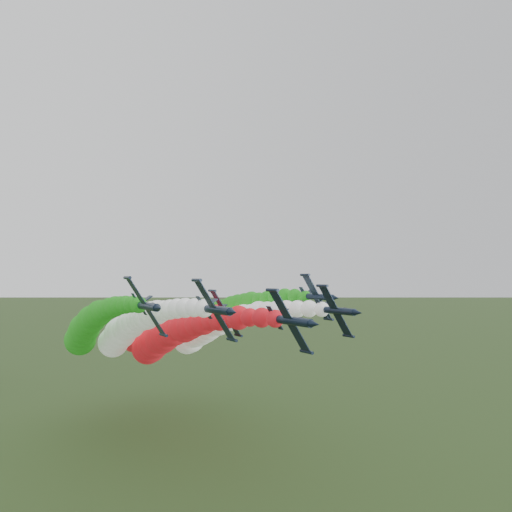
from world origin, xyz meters
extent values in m
cylinder|color=black|center=(2.36, -13.29, 36.10)|extent=(1.64, 9.70, 1.64)
cone|color=black|center=(2.36, -19.01, 36.10)|extent=(1.49, 1.94, 1.49)
cone|color=black|center=(2.36, -8.01, 36.10)|extent=(1.49, 0.97, 1.49)
ellipsoid|color=black|center=(2.72, -15.45, 36.33)|extent=(1.02, 2.03, 1.09)
cube|color=black|center=(2.22, -13.51, 36.01)|extent=(5.73, 2.05, 8.75)
cylinder|color=black|center=(-0.59, -13.51, 40.35)|extent=(0.66, 2.80, 0.66)
cylinder|color=black|center=(5.03, -13.51, 31.67)|extent=(0.66, 2.80, 0.66)
cube|color=black|center=(3.40, -9.20, 36.77)|extent=(2.16, 1.62, 1.47)
cube|color=black|center=(2.49, -9.20, 36.18)|extent=(2.32, 1.19, 3.50)
sphere|color=red|center=(2.36, -9.52, 36.10)|extent=(2.62, 2.62, 2.62)
sphere|color=red|center=(2.37, -5.72, 35.98)|extent=(3.05, 3.05, 3.05)
sphere|color=red|center=(2.41, -1.93, 35.74)|extent=(2.95, 2.95, 2.95)
sphere|color=red|center=(2.48, 1.87, 35.42)|extent=(4.00, 4.00, 4.00)
sphere|color=red|center=(2.59, 5.67, 35.02)|extent=(3.47, 3.47, 3.47)
sphere|color=red|center=(2.71, 9.47, 34.56)|extent=(4.06, 4.06, 4.06)
sphere|color=red|center=(2.87, 13.26, 34.04)|extent=(3.85, 3.85, 3.85)
sphere|color=red|center=(3.06, 17.06, 33.47)|extent=(4.90, 4.90, 4.90)
sphere|color=red|center=(3.27, 20.86, 32.85)|extent=(4.99, 4.99, 4.99)
sphere|color=red|center=(3.52, 24.66, 32.17)|extent=(5.79, 5.79, 5.79)
sphere|color=red|center=(3.79, 28.45, 31.45)|extent=(6.43, 6.43, 6.43)
sphere|color=red|center=(4.09, 32.25, 30.69)|extent=(5.13, 5.13, 5.13)
sphere|color=red|center=(4.42, 36.05, 29.88)|extent=(6.60, 6.60, 6.60)
sphere|color=red|center=(4.78, 39.85, 29.03)|extent=(6.26, 6.26, 6.26)
sphere|color=red|center=(5.17, 43.65, 28.14)|extent=(7.44, 7.44, 7.44)
sphere|color=red|center=(5.58, 47.44, 27.21)|extent=(7.98, 7.98, 7.98)
sphere|color=red|center=(6.03, 51.24, 26.24)|extent=(6.93, 6.93, 6.93)
sphere|color=red|center=(6.50, 55.04, 25.24)|extent=(8.23, 8.23, 8.23)
sphere|color=red|center=(7.00, 58.84, 24.20)|extent=(8.19, 8.19, 8.19)
sphere|color=red|center=(7.53, 62.63, 23.12)|extent=(9.08, 9.08, 9.08)
sphere|color=red|center=(8.09, 66.43, 22.01)|extent=(8.90, 8.90, 8.90)
cylinder|color=black|center=(-5.32, -5.46, 37.41)|extent=(1.64, 9.70, 1.64)
cone|color=black|center=(-5.32, -11.17, 37.41)|extent=(1.49, 1.94, 1.49)
cone|color=black|center=(-5.32, -0.18, 37.41)|extent=(1.49, 0.97, 1.49)
ellipsoid|color=black|center=(-4.96, -7.62, 37.64)|extent=(1.02, 2.03, 1.09)
cube|color=black|center=(-5.46, -5.68, 37.32)|extent=(5.73, 2.05, 8.75)
cylinder|color=black|center=(-8.27, -5.68, 41.66)|extent=(0.66, 2.80, 0.66)
cylinder|color=black|center=(-2.65, -5.68, 32.98)|extent=(0.66, 2.80, 0.66)
cube|color=black|center=(-4.28, -1.37, 38.08)|extent=(2.16, 1.62, 1.47)
cube|color=black|center=(-5.19, -1.37, 37.50)|extent=(2.32, 1.19, 3.50)
sphere|color=white|center=(-5.32, -1.69, 37.41)|extent=(2.82, 2.82, 2.82)
sphere|color=white|center=(-5.31, 2.11, 37.29)|extent=(2.97, 2.97, 2.97)
sphere|color=white|center=(-5.26, 5.91, 37.06)|extent=(3.26, 3.26, 3.26)
sphere|color=white|center=(-5.19, 9.70, 36.73)|extent=(3.42, 3.42, 3.42)
sphere|color=white|center=(-5.09, 13.50, 36.34)|extent=(3.55, 3.55, 3.55)
sphere|color=white|center=(-4.96, 17.30, 35.88)|extent=(3.82, 3.82, 3.82)
sphere|color=white|center=(-4.80, 21.10, 35.36)|extent=(4.67, 4.67, 4.67)
sphere|color=white|center=(-4.62, 24.89, 34.78)|extent=(5.04, 5.04, 5.04)
sphere|color=white|center=(-4.40, 28.69, 34.16)|extent=(5.63, 5.63, 5.63)
sphere|color=white|center=(-4.16, 32.49, 33.48)|extent=(5.41, 5.41, 5.41)
sphere|color=white|center=(-3.89, 36.29, 32.76)|extent=(5.13, 5.13, 5.13)
sphere|color=white|center=(-3.59, 40.09, 32.00)|extent=(5.90, 5.90, 5.90)
sphere|color=white|center=(-3.26, 43.88, 31.19)|extent=(6.63, 6.63, 6.63)
sphere|color=white|center=(-2.90, 47.68, 30.34)|extent=(6.02, 6.02, 6.02)
sphere|color=white|center=(-2.51, 51.48, 29.45)|extent=(6.22, 6.22, 6.22)
sphere|color=white|center=(-2.10, 55.28, 28.52)|extent=(7.53, 7.53, 7.53)
sphere|color=white|center=(-1.65, 59.07, 27.55)|extent=(8.13, 8.13, 8.13)
sphere|color=white|center=(-1.18, 62.87, 26.55)|extent=(7.04, 7.04, 7.04)
sphere|color=white|center=(-0.68, 66.67, 25.51)|extent=(7.74, 7.74, 7.74)
sphere|color=white|center=(-0.15, 70.47, 24.43)|extent=(8.13, 8.13, 8.13)
sphere|color=white|center=(0.41, 74.26, 23.32)|extent=(8.57, 8.57, 8.57)
cylinder|color=black|center=(18.10, -3.80, 36.38)|extent=(1.64, 9.70, 1.64)
cone|color=black|center=(18.10, -9.52, 36.38)|extent=(1.49, 1.94, 1.49)
cone|color=black|center=(18.10, 1.48, 36.38)|extent=(1.49, 0.97, 1.49)
ellipsoid|color=black|center=(18.46, -5.96, 36.61)|extent=(1.02, 2.03, 1.09)
cube|color=black|center=(17.97, -4.02, 36.29)|extent=(5.73, 2.05, 8.75)
cylinder|color=black|center=(15.16, -4.02, 40.63)|extent=(0.66, 2.80, 0.66)
cylinder|color=black|center=(20.78, -4.02, 31.95)|extent=(0.66, 2.80, 0.66)
cube|color=black|center=(19.14, 0.29, 37.05)|extent=(2.16, 1.62, 1.47)
cube|color=black|center=(18.24, 0.29, 36.46)|extent=(2.32, 1.19, 3.50)
sphere|color=white|center=(18.10, -0.03, 36.38)|extent=(2.67, 2.67, 2.67)
sphere|color=white|center=(18.12, 3.76, 36.26)|extent=(3.15, 3.15, 3.15)
sphere|color=white|center=(18.16, 7.56, 36.02)|extent=(3.28, 3.28, 3.28)
sphere|color=white|center=(18.23, 11.36, 35.70)|extent=(3.65, 3.65, 3.65)
sphere|color=white|center=(18.33, 15.16, 35.30)|extent=(3.87, 3.87, 3.87)
sphere|color=white|center=(18.46, 18.96, 34.84)|extent=(4.15, 4.15, 4.15)
sphere|color=white|center=(18.62, 22.75, 34.32)|extent=(5.02, 5.02, 5.02)
sphere|color=white|center=(18.81, 26.55, 33.75)|extent=(4.50, 4.50, 4.50)
sphere|color=white|center=(19.02, 30.35, 33.13)|extent=(5.27, 5.27, 5.27)
sphere|color=white|center=(19.26, 34.15, 32.45)|extent=(5.01, 5.01, 5.01)
sphere|color=white|center=(19.54, 37.94, 31.73)|extent=(5.66, 5.66, 5.66)
sphere|color=white|center=(19.84, 41.74, 30.96)|extent=(5.54, 5.54, 5.54)
sphere|color=white|center=(20.17, 45.54, 30.16)|extent=(6.30, 6.30, 6.30)
sphere|color=white|center=(20.53, 49.34, 29.31)|extent=(6.02, 6.02, 6.02)
sphere|color=white|center=(20.91, 53.13, 28.42)|extent=(7.07, 7.07, 7.07)
sphere|color=white|center=(21.33, 56.93, 27.49)|extent=(7.63, 7.63, 7.63)
sphere|color=white|center=(21.77, 60.73, 26.52)|extent=(7.88, 7.88, 7.88)
sphere|color=white|center=(22.25, 64.53, 25.52)|extent=(7.85, 7.85, 7.85)
sphere|color=white|center=(22.75, 68.33, 24.48)|extent=(7.10, 7.10, 7.10)
sphere|color=white|center=(23.28, 72.12, 23.40)|extent=(9.07, 9.07, 9.07)
sphere|color=white|center=(23.84, 75.92, 22.29)|extent=(8.74, 8.74, 8.74)
cylinder|color=black|center=(-12.93, 2.40, 37.75)|extent=(1.64, 9.70, 1.64)
cone|color=black|center=(-12.93, -3.31, 37.75)|extent=(1.49, 1.94, 1.49)
cone|color=black|center=(-12.93, 7.68, 37.75)|extent=(1.49, 0.97, 1.49)
ellipsoid|color=black|center=(-12.57, 0.24, 37.99)|extent=(1.02, 2.03, 1.09)
cube|color=black|center=(-13.07, 2.18, 37.67)|extent=(5.73, 2.05, 8.75)
cylinder|color=black|center=(-15.88, 2.18, 42.01)|extent=(0.66, 2.80, 0.66)
cylinder|color=black|center=(-10.26, 2.18, 33.32)|extent=(0.66, 2.80, 0.66)
cube|color=black|center=(-11.89, 6.50, 38.43)|extent=(2.16, 1.62, 1.47)
cube|color=black|center=(-12.80, 6.50, 37.84)|extent=(2.32, 1.19, 3.50)
sphere|color=#1E861A|center=(-12.93, 6.17, 37.75)|extent=(2.64, 2.64, 2.64)
sphere|color=#1E861A|center=(-12.92, 9.97, 37.64)|extent=(2.77, 2.77, 2.77)
sphere|color=#1E861A|center=(-12.87, 13.77, 37.40)|extent=(3.10, 3.10, 3.10)
sphere|color=#1E861A|center=(-12.80, 17.56, 37.08)|extent=(3.30, 3.30, 3.30)
sphere|color=#1E861A|center=(-12.70, 21.36, 36.68)|extent=(3.82, 3.82, 3.82)
sphere|color=#1E861A|center=(-12.57, 25.16, 36.22)|extent=(4.01, 4.01, 4.01)
sphere|color=#1E861A|center=(-12.42, 28.96, 35.70)|extent=(4.09, 4.09, 4.09)
sphere|color=#1E861A|center=(-12.23, 32.76, 35.13)|extent=(4.51, 4.51, 4.51)
sphere|color=#1E861A|center=(-12.01, 36.55, 34.50)|extent=(5.47, 5.47, 5.47)
sphere|color=#1E861A|center=(-11.77, 40.35, 33.83)|extent=(5.44, 5.44, 5.44)
sphere|color=#1E861A|center=(-11.50, 44.15, 33.11)|extent=(5.38, 5.38, 5.38)
sphere|color=#1E861A|center=(-11.20, 47.95, 32.34)|extent=(6.44, 6.44, 6.44)
sphere|color=#1E861A|center=(-10.87, 51.74, 31.53)|extent=(6.46, 6.46, 6.46)
sphere|color=#1E861A|center=(-10.51, 55.54, 30.68)|extent=(6.61, 6.61, 6.61)
sphere|color=#1E861A|center=(-10.12, 59.34, 29.79)|extent=(6.88, 6.88, 6.88)
sphere|color=#1E861A|center=(-9.71, 63.14, 28.86)|extent=(7.74, 7.74, 7.74)
sphere|color=#1E861A|center=(-9.26, 66.94, 27.90)|extent=(7.10, 7.10, 7.10)
sphere|color=#1E861A|center=(-8.79, 70.73, 26.89)|extent=(7.93, 7.93, 7.93)
sphere|color=#1E861A|center=(-8.29, 74.53, 25.85)|extent=(7.32, 7.32, 7.32)
sphere|color=#1E861A|center=(-7.76, 78.33, 24.78)|extent=(8.23, 8.23, 8.23)
sphere|color=#1E861A|center=(-7.20, 82.13, 23.67)|extent=(9.04, 9.04, 9.04)
cylinder|color=black|center=(22.66, 7.41, 38.24)|extent=(1.64, 9.70, 1.64)
cone|color=black|center=(22.66, 1.69, 38.24)|extent=(1.49, 1.94, 1.49)
cone|color=black|center=(22.66, 12.69, 38.24)|extent=(1.49, 0.97, 1.49)
ellipsoid|color=black|center=(23.02, 5.25, 38.47)|extent=(1.02, 2.03, 1.09)
cube|color=black|center=(22.52, 7.19, 38.15)|extent=(5.73, 2.05, 8.75)
cylinder|color=black|center=(19.71, 7.19, 42.49)|extent=(0.66, 2.80, 0.66)
cylinder|color=black|center=(25.33, 7.19, 33.81)|extent=(0.66, 2.80, 0.66)
cube|color=black|center=(23.70, 11.50, 38.91)|extent=(2.16, 1.62, 1.47)
cube|color=black|center=(22.79, 11.50, 38.33)|extent=(2.32, 1.19, 3.50)
sphere|color=#1E861A|center=(22.66, 11.18, 38.24)|extent=(2.22, 2.22, 2.22)
sphere|color=#1E861A|center=(22.67, 14.98, 38.12)|extent=(3.04, 3.04, 3.04)
sphere|color=#1E861A|center=(22.71, 18.77, 37.89)|extent=(3.49, 3.49, 3.49)
sphere|color=#1E861A|center=(22.79, 22.57, 37.56)|extent=(3.47, 3.47, 3.47)
sphere|color=#1E861A|center=(22.89, 26.37, 37.17)|extent=(3.46, 3.46, 3.46)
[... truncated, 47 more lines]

